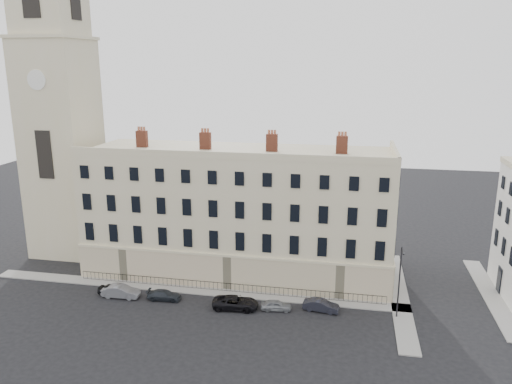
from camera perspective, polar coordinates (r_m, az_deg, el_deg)
ground at (r=51.49m, az=1.75°, el=-14.43°), size 160.00×160.00×0.00m
terrace at (r=60.52m, az=-1.96°, el=-2.23°), size 36.22×12.22×17.00m
church_tower at (r=69.54m, az=-21.55°, el=8.34°), size 8.00×8.13×44.00m
pavement_terrace at (r=57.96m, az=-7.42°, el=-11.01°), size 48.00×2.00×0.12m
pavement_east_return at (r=58.39m, az=16.02°, el=-11.29°), size 2.00×24.00×0.12m
pavement_adjacent at (r=61.99m, az=25.26°, el=-10.61°), size 2.00×20.00×0.12m
railings at (r=57.05m, az=-3.42°, el=-10.80°), size 35.00×0.04×0.96m
car_a at (r=58.32m, az=-15.92°, el=-10.72°), size 3.63×1.62×1.21m
car_b at (r=57.61m, az=-15.18°, el=-10.91°), size 4.19×1.59×1.37m
car_c at (r=56.09m, az=-10.44°, el=-11.51°), size 3.79×1.72×1.08m
car_d at (r=53.38m, az=-2.35°, el=-12.52°), size 4.97×2.61×1.33m
car_e at (r=53.11m, az=2.33°, el=-12.81°), size 3.34×1.67×1.09m
car_f at (r=53.31m, az=7.44°, el=-12.74°), size 3.86×1.72×1.23m
streetlamp at (r=51.95m, az=16.08°, el=-9.60°), size 0.23×1.64×7.56m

